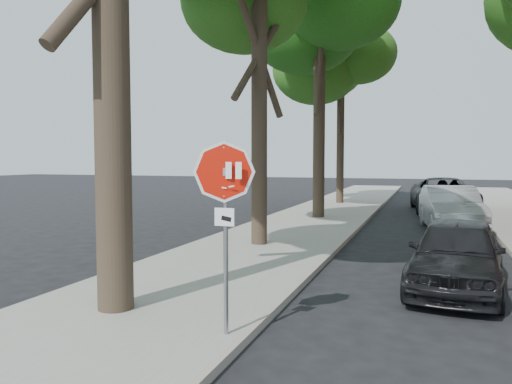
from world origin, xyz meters
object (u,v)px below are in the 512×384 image
Objects in this scene: stop_sign at (225,200)px; car_b at (451,209)px; car_d at (444,195)px; car_a at (457,254)px; tree_mid_b at (320,23)px; tree_far at (341,71)px.

car_b is at bearing 75.03° from stop_sign.
car_a is at bearing -96.12° from car_d.
stop_sign is at bearing -112.07° from car_b.
tree_mid_b reaches higher than car_a.
car_d is (0.16, 14.86, 0.12)m from car_a.
tree_far is 1.60× the size of car_d.
tree_mid_b reaches higher than stop_sign.
stop_sign reaches higher than car_d.
car_d is at bearing 80.22° from stop_sign.
tree_far reaches higher than car_b.
car_d is at bearing 95.33° from car_a.
tree_far is 19.06m from car_a.
tree_mid_b is 8.98m from car_b.
stop_sign reaches higher than car_a.
tree_mid_b is 2.20× the size of car_b.
tree_far is at bearing 92.44° from tree_mid_b.
tree_mid_b is at bearing 121.27° from car_a.
stop_sign is 0.25× the size of tree_mid_b.
car_b is 0.81× the size of car_d.
tree_mid_b reaches higher than car_b.
car_d is (5.27, -2.30, -6.40)m from tree_far.
car_a is (4.81, -10.17, -7.31)m from tree_mid_b.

